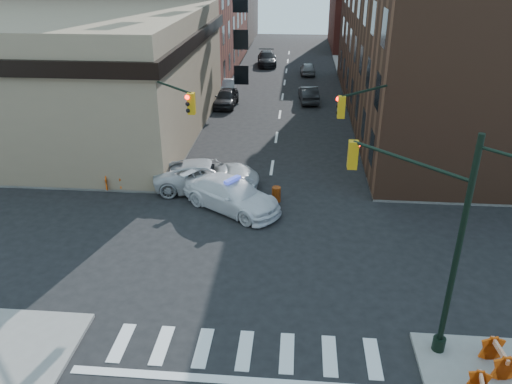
% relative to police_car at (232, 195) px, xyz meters
% --- Properties ---
extents(ground, '(140.00, 140.00, 0.00)m').
position_rel_police_car_xyz_m(ground, '(1.88, -4.01, -0.85)').
color(ground, black).
rests_on(ground, ground).
extents(sidewalk_nw, '(34.00, 54.50, 0.15)m').
position_rel_police_car_xyz_m(sidewalk_nw, '(-21.12, 28.74, -0.78)').
color(sidewalk_nw, gray).
rests_on(sidewalk_nw, ground).
extents(sidewalk_ne, '(34.00, 54.50, 0.15)m').
position_rel_police_car_xyz_m(sidewalk_ne, '(24.88, 28.74, -0.78)').
color(sidewalk_ne, gray).
rests_on(sidewalk_ne, ground).
extents(bank_building, '(22.00, 22.00, 9.00)m').
position_rel_police_car_xyz_m(bank_building, '(-15.12, 12.49, 3.65)').
color(bank_building, '#8D785C').
rests_on(bank_building, ground).
extents(commercial_row_ne, '(14.00, 34.00, 14.00)m').
position_rel_police_car_xyz_m(commercial_row_ne, '(14.88, 18.49, 6.15)').
color(commercial_row_ne, '#523020').
rests_on(commercial_row_ne, ground).
extents(filler_ne, '(16.00, 16.00, 12.00)m').
position_rel_police_car_xyz_m(filler_ne, '(15.88, 53.99, 5.15)').
color(filler_ne, maroon).
rests_on(filler_ne, ground).
extents(signal_pole_se, '(5.40, 5.27, 8.00)m').
position_rel_police_car_xyz_m(signal_pole_se, '(7.91, -9.53, 3.76)').
color(signal_pole_se, black).
rests_on(signal_pole_se, sidewalk_se).
extents(signal_pole_nw, '(3.58, 3.67, 8.00)m').
position_rel_police_car_xyz_m(signal_pole_nw, '(-3.98, 1.33, 3.48)').
color(signal_pole_nw, black).
rests_on(signal_pole_nw, sidewalk_nw).
extents(signal_pole_ne, '(3.67, 3.58, 8.00)m').
position_rel_police_car_xyz_m(signal_pole_ne, '(7.71, 1.34, 3.48)').
color(signal_pole_ne, black).
rests_on(signal_pole_ne, sidewalk_ne).
extents(tree_ne_near, '(3.00, 3.00, 4.85)m').
position_rel_police_car_xyz_m(tree_ne_near, '(9.38, 21.99, 2.63)').
color(tree_ne_near, black).
rests_on(tree_ne_near, sidewalk_ne).
extents(tree_ne_far, '(3.00, 3.00, 4.85)m').
position_rel_police_car_xyz_m(tree_ne_far, '(9.38, 29.99, 2.63)').
color(tree_ne_far, black).
rests_on(tree_ne_far, sidewalk_ne).
extents(police_car, '(6.23, 5.23, 1.71)m').
position_rel_police_car_xyz_m(police_car, '(0.00, 0.00, 0.00)').
color(police_car, white).
rests_on(police_car, ground).
extents(pickup, '(6.49, 3.57, 1.72)m').
position_rel_police_car_xyz_m(pickup, '(-1.77, 2.43, 0.01)').
color(pickup, '#B9BABE').
rests_on(pickup, ground).
extents(parked_car_wnear, '(2.04, 4.72, 1.58)m').
position_rel_police_car_xyz_m(parked_car_wnear, '(-3.17, 20.30, -0.06)').
color(parked_car_wnear, black).
rests_on(parked_car_wnear, ground).
extents(parked_car_wfar, '(1.69, 4.25, 1.38)m').
position_rel_police_car_xyz_m(parked_car_wfar, '(-3.62, 24.76, -0.17)').
color(parked_car_wfar, '#94969C').
rests_on(parked_car_wfar, ground).
extents(parked_car_wdeep, '(2.79, 5.88, 1.66)m').
position_rel_police_car_xyz_m(parked_car_wdeep, '(-0.69, 39.12, -0.03)').
color(parked_car_wdeep, black).
rests_on(parked_car_wdeep, ground).
extents(parked_car_enear, '(2.02, 4.64, 1.49)m').
position_rel_police_car_xyz_m(parked_car_enear, '(4.38, 22.30, -0.11)').
color(parked_car_enear, black).
rests_on(parked_car_enear, ground).
extents(parked_car_efar, '(1.77, 4.07, 1.37)m').
position_rel_police_car_xyz_m(parked_car_efar, '(4.38, 34.22, -0.17)').
color(parked_car_efar, gray).
rests_on(parked_car_efar, ground).
extents(pedestrian_a, '(0.62, 0.43, 1.66)m').
position_rel_police_car_xyz_m(pedestrian_a, '(-8.40, 2.48, 0.13)').
color(pedestrian_a, black).
rests_on(pedestrian_a, sidewalk_nw).
extents(pedestrian_b, '(0.95, 0.77, 1.81)m').
position_rel_police_car_xyz_m(pedestrian_b, '(-8.43, 4.42, 0.20)').
color(pedestrian_b, black).
rests_on(pedestrian_b, sidewalk_nw).
extents(pedestrian_c, '(0.99, 0.49, 1.62)m').
position_rel_police_car_xyz_m(pedestrian_c, '(-10.06, 3.19, 0.11)').
color(pedestrian_c, '#202531').
rests_on(pedestrian_c, sidewalk_nw).
extents(barrel_road, '(0.64, 0.64, 0.89)m').
position_rel_police_car_xyz_m(barrel_road, '(2.40, 1.08, -0.41)').
color(barrel_road, orange).
rests_on(barrel_road, ground).
extents(barrel_bank, '(0.54, 0.54, 0.96)m').
position_rel_police_car_xyz_m(barrel_bank, '(-3.62, 2.27, -0.37)').
color(barrel_bank, red).
rests_on(barrel_bank, ground).
extents(barricade_se_a, '(0.73, 1.27, 0.91)m').
position_rel_police_car_xyz_m(barricade_se_a, '(10.38, -11.09, -0.25)').
color(barricade_se_a, '#EF3B0B').
rests_on(barricade_se_a, sidewalk_se).
extents(barricade_nw_a, '(1.19, 0.80, 0.81)m').
position_rel_police_car_xyz_m(barricade_nw_a, '(-7.25, 1.69, -0.30)').
color(barricade_nw_a, red).
rests_on(barricade_nw_a, sidewalk_nw).
extents(barricade_nw_b, '(1.18, 0.67, 0.85)m').
position_rel_police_car_xyz_m(barricade_nw_b, '(-9.72, 3.11, -0.28)').
color(barricade_nw_b, orange).
rests_on(barricade_nw_b, sidewalk_nw).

